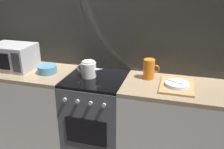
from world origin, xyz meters
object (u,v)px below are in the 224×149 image
object	(u,v)px
stove_unit	(96,116)
pitcher	(149,69)
dish_pile	(177,85)
kettle	(89,69)
mixing_bowl	(47,69)
microwave	(13,57)

from	to	relation	value
stove_unit	pitcher	bearing A→B (deg)	13.08
pitcher	dish_pile	size ratio (longest dim) A/B	0.50
kettle	dish_pile	world-z (taller)	kettle
stove_unit	mixing_bowl	distance (m)	0.72
microwave	mixing_bowl	bearing A→B (deg)	-3.37
kettle	pitcher	distance (m)	0.60
kettle	mixing_bowl	world-z (taller)	kettle
dish_pile	microwave	bearing A→B (deg)	179.38
stove_unit	kettle	size ratio (longest dim) A/B	3.16
stove_unit	microwave	distance (m)	1.12
stove_unit	microwave	size ratio (longest dim) A/B	1.96
stove_unit	pitcher	xyz separation A→B (m)	(0.52, 0.12, 0.55)
stove_unit	microwave	world-z (taller)	microwave
kettle	pitcher	size ratio (longest dim) A/B	1.42
microwave	mixing_bowl	distance (m)	0.44
dish_pile	pitcher	bearing A→B (deg)	154.17
microwave	dish_pile	distance (m)	1.76
microwave	pitcher	size ratio (longest dim) A/B	2.30
microwave	mixing_bowl	world-z (taller)	microwave
pitcher	dish_pile	distance (m)	0.32
kettle	mixing_bowl	size ratio (longest dim) A/B	1.42
dish_pile	kettle	bearing A→B (deg)	179.08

